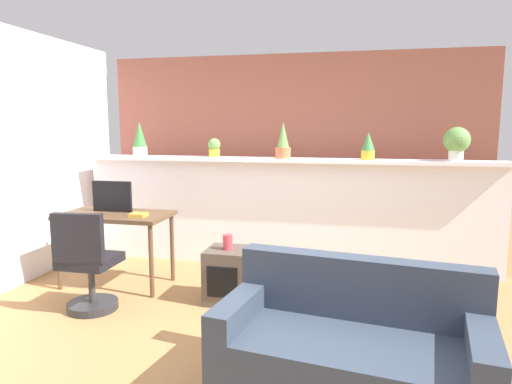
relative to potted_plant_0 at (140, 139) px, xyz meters
name	(u,v)px	position (x,y,z in m)	size (l,w,h in m)	color
ground_plane	(242,344)	(1.76, -1.94, -1.47)	(12.00, 12.00, 0.00)	#9E7042
divider_wall	(285,214)	(1.76, 0.06, -0.86)	(4.72, 0.16, 1.22)	white
plant_shelf	(285,160)	(1.76, 0.02, -0.22)	(4.72, 0.33, 0.04)	white
brick_wall_behind	(293,156)	(1.76, 0.66, -0.22)	(4.72, 0.10, 2.50)	brown
potted_plant_0	(140,139)	(0.00, 0.00, 0.00)	(0.17, 0.17, 0.41)	silver
potted_plant_1	(214,147)	(0.92, 0.06, -0.09)	(0.14, 0.14, 0.22)	gold
potted_plant_2	(283,143)	(1.75, -0.01, -0.03)	(0.17, 0.17, 0.40)	#C66B42
potted_plant_3	(368,146)	(2.67, -0.01, -0.05)	(0.14, 0.14, 0.30)	gold
potted_plant_4	(457,142)	(3.56, -0.02, 0.00)	(0.27, 0.27, 0.35)	silver
desk	(115,221)	(0.19, -0.97, -0.80)	(1.10, 0.60, 0.75)	brown
tv_monitor	(112,196)	(0.12, -0.89, -0.56)	(0.42, 0.04, 0.32)	black
office_chair	(88,269)	(0.30, -1.66, -1.08)	(0.46, 0.46, 0.91)	#262628
side_cube_shelf	(228,275)	(1.43, -1.15, -1.22)	(0.40, 0.41, 0.50)	#4C4238
vase_on_shelf	(228,242)	(1.43, -1.16, -0.90)	(0.09, 0.09, 0.14)	#CC3D47
book_on_desk	(138,215)	(0.50, -1.08, -0.70)	(0.16, 0.13, 0.04)	gold
couch	(351,352)	(2.57, -2.44, -1.18)	(1.66, 0.99, 0.80)	#333D4C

